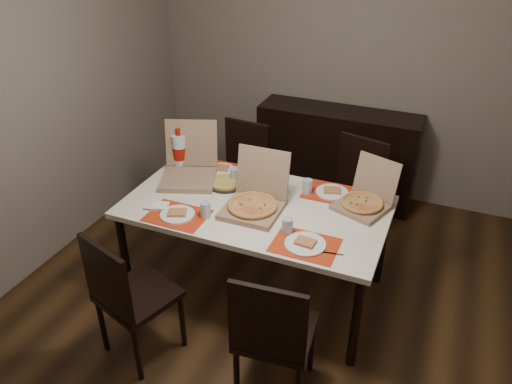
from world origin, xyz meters
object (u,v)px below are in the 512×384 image
dip_bowl (281,190)px  chair_near_right (273,333)px  pizza_box_center (254,202)px  dining_table (256,213)px  soda_bottle (180,152)px  chair_far_left (241,170)px  chair_far_right (353,189)px  sideboard (336,155)px  chair_near_left (127,294)px

dip_bowl → chair_near_right: bearing=-71.7°
pizza_box_center → dip_bowl: (0.08, 0.29, -0.04)m
dining_table → chair_near_right: size_ratio=1.94×
dining_table → soda_bottle: soda_bottle is taller
dip_bowl → chair_far_left: bearing=134.3°
chair_near_right → chair_far_right: size_ratio=1.00×
chair_near_right → sideboard: bearing=96.5°
pizza_box_center → dip_bowl: bearing=74.1°
sideboard → chair_near_left: size_ratio=1.61×
sideboard → pizza_box_center: bearing=-95.6°
chair_near_left → chair_far_left: bearing=90.8°
chair_near_right → chair_far_right: same height
chair_near_right → dip_bowl: size_ratio=7.14×
chair_far_right → pizza_box_center: pizza_box_center is taller
dining_table → soda_bottle: size_ratio=5.40×
chair_far_left → soda_bottle: bearing=-115.2°
dip_bowl → soda_bottle: soda_bottle is taller
dining_table → chair_near_right: (0.46, -0.85, -0.17)m
dining_table → chair_near_left: 1.03m
chair_near_right → pizza_box_center: 0.95m
chair_far_left → dip_bowl: chair_far_left is taller
chair_near_right → dining_table: bearing=118.1°
chair_near_left → chair_far_right: size_ratio=1.00×
chair_far_left → soda_bottle: size_ratio=2.79×
chair_near_right → soda_bottle: soda_bottle is taller
dining_table → dip_bowl: 0.26m
chair_near_right → pizza_box_center: pizza_box_center is taller
sideboard → chair_near_right: bearing=-83.5°
sideboard → soda_bottle: size_ratio=4.50×
dining_table → chair_far_right: 1.03m
chair_far_right → chair_near_left: bearing=-118.6°
chair_far_left → chair_far_right: size_ratio=1.00×
soda_bottle → chair_near_right: bearing=-43.0°
sideboard → chair_far_right: bearing=-65.1°
chair_far_left → pizza_box_center: 1.08m
chair_far_left → pizza_box_center: pizza_box_center is taller
dining_table → pizza_box_center: (0.01, -0.06, 0.13)m
chair_near_right → pizza_box_center: bearing=119.3°
chair_far_right → chair_near_right: bearing=-91.5°
pizza_box_center → chair_far_right: bearing=62.8°
chair_far_right → chair_far_left: bearing=-177.1°
chair_far_right → soda_bottle: 1.45m
chair_far_right → soda_bottle: size_ratio=2.79×
sideboard → dip_bowl: 1.40m
sideboard → chair_near_right: chair_near_right is taller
dining_table → dip_bowl: (0.10, 0.23, 0.08)m
chair_far_right → pizza_box_center: (-0.49, -0.95, 0.30)m
chair_near_left → chair_far_left: (-0.02, 1.73, 0.00)m
pizza_box_center → sideboard: bearing=84.4°
chair_far_left → chair_far_right: bearing=2.9°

